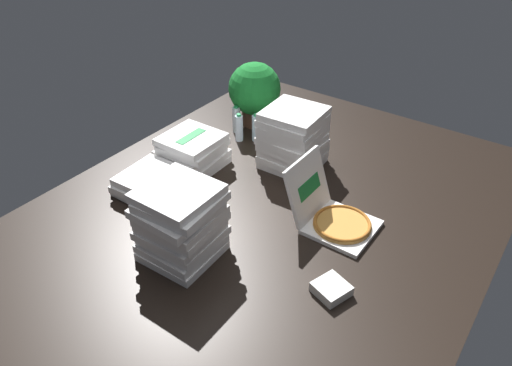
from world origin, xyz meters
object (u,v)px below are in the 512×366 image
at_px(open_pizza_box, 333,215).
at_px(potted_plant, 255,91).
at_px(napkin_pile, 331,289).
at_px(pizza_stack_center_near, 151,183).
at_px(pizza_stack_right_near, 193,151).
at_px(water_bottle_2, 236,119).
at_px(pizza_stack_left_near, 181,223).
at_px(pizza_stack_left_mid, 293,139).
at_px(water_bottle_1, 256,128).
at_px(water_bottle_0, 239,128).

xyz_separation_m(open_pizza_box, potted_plant, (0.72, 1.05, 0.20)).
bearing_deg(potted_plant, napkin_pile, -132.17).
relative_size(pizza_stack_center_near, potted_plant, 0.81).
height_order(pizza_stack_right_near, potted_plant, potted_plant).
bearing_deg(pizza_stack_center_near, water_bottle_2, 3.11).
bearing_deg(pizza_stack_left_near, potted_plant, 21.36).
distance_m(pizza_stack_center_near, pizza_stack_right_near, 0.38).
bearing_deg(pizza_stack_right_near, pizza_stack_center_near, 179.34).
xyz_separation_m(open_pizza_box, pizza_stack_left_mid, (0.39, 0.51, 0.13)).
xyz_separation_m(water_bottle_1, water_bottle_2, (0.02, 0.19, 0.00)).
xyz_separation_m(open_pizza_box, water_bottle_1, (0.52, 0.90, 0.03)).
bearing_deg(water_bottle_1, pizza_stack_center_near, 170.89).
height_order(pizza_stack_center_near, water_bottle_1, water_bottle_1).
relative_size(water_bottle_1, napkin_pile, 1.40).
bearing_deg(water_bottle_0, pizza_stack_left_near, -156.60).
relative_size(open_pizza_box, pizza_stack_left_mid, 1.18).
bearing_deg(potted_plant, water_bottle_2, 169.90).
distance_m(pizza_stack_left_mid, water_bottle_2, 0.60).
distance_m(water_bottle_1, potted_plant, 0.31).
height_order(pizza_stack_left_mid, water_bottle_0, pizza_stack_left_mid).
height_order(pizza_stack_left_mid, napkin_pile, pizza_stack_left_mid).
height_order(water_bottle_1, potted_plant, potted_plant).
bearing_deg(open_pizza_box, napkin_pile, -152.15).
distance_m(open_pizza_box, water_bottle_0, 1.09).
bearing_deg(pizza_stack_left_near, napkin_pile, -75.17).
bearing_deg(pizza_stack_left_near, water_bottle_2, 25.60).
bearing_deg(pizza_stack_right_near, pizza_stack_left_mid, -53.43).
bearing_deg(water_bottle_1, water_bottle_2, 83.92).
relative_size(water_bottle_0, water_bottle_2, 1.00).
bearing_deg(water_bottle_0, water_bottle_2, 46.41).
bearing_deg(pizza_stack_left_mid, napkin_pile, -138.31).
relative_size(pizza_stack_left_near, water_bottle_2, 1.90).
bearing_deg(water_bottle_1, napkin_pile, -130.45).
relative_size(pizza_stack_center_near, water_bottle_0, 1.84).
relative_size(pizza_stack_right_near, water_bottle_0, 1.84).
relative_size(pizza_stack_left_near, potted_plant, 0.83).
height_order(water_bottle_0, water_bottle_2, same).
xyz_separation_m(pizza_stack_center_near, water_bottle_2, (0.91, 0.05, 0.03)).
bearing_deg(pizza_stack_right_near, water_bottle_0, -5.19).
relative_size(open_pizza_box, pizza_stack_right_near, 1.22).
xyz_separation_m(pizza_stack_center_near, water_bottle_0, (0.82, -0.04, 0.03)).
distance_m(pizza_stack_center_near, napkin_pile, 1.28).
distance_m(pizza_stack_right_near, napkin_pile, 1.35).
distance_m(pizza_stack_left_near, potted_plant, 1.47).
bearing_deg(water_bottle_2, pizza_stack_right_near, -174.24).
distance_m(water_bottle_0, potted_plant, 0.33).
bearing_deg(water_bottle_0, open_pizza_box, -114.33).
height_order(water_bottle_2, potted_plant, potted_plant).
distance_m(water_bottle_1, water_bottle_2, 0.19).
height_order(pizza_stack_center_near, water_bottle_0, water_bottle_0).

